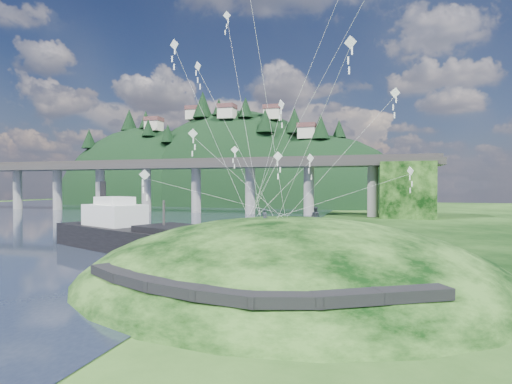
# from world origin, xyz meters

# --- Properties ---
(ground) EXTENTS (320.00, 320.00, 0.00)m
(ground) POSITION_xyz_m (0.00, 0.00, 0.00)
(ground) COLOR black
(ground) RESTS_ON ground
(grass_hill) EXTENTS (36.00, 32.00, 13.00)m
(grass_hill) POSITION_xyz_m (8.00, 2.00, -1.50)
(grass_hill) COLOR black
(grass_hill) RESTS_ON ground
(footpath) EXTENTS (22.29, 5.84, 0.83)m
(footpath) POSITION_xyz_m (7.46, -9.74, 2.08)
(footpath) COLOR black
(footpath) RESTS_ON ground
(bridge) EXTENTS (160.00, 11.00, 15.00)m
(bridge) POSITION_xyz_m (-26.46, 70.07, 9.70)
(bridge) COLOR #2D2B2B
(bridge) RESTS_ON ground
(far_ridge) EXTENTS (153.00, 70.00, 94.50)m
(far_ridge) POSITION_xyz_m (-43.58, 122.17, -7.44)
(far_ridge) COLOR black
(far_ridge) RESTS_ON ground
(work_barge) EXTENTS (23.87, 14.73, 8.13)m
(work_barge) POSITION_xyz_m (-13.14, 10.63, 2.04)
(work_barge) COLOR black
(work_barge) RESTS_ON ground
(wooden_dock) EXTENTS (15.66, 6.03, 1.11)m
(wooden_dock) POSITION_xyz_m (-2.08, 3.68, 0.49)
(wooden_dock) COLOR #312614
(wooden_dock) RESTS_ON ground
(kite_flyers) EXTENTS (4.64, 3.60, 1.81)m
(kite_flyers) POSITION_xyz_m (8.96, 3.97, 5.77)
(kite_flyers) COLOR #262A33
(kite_flyers) RESTS_ON ground
(kite_swarm) EXTENTS (20.41, 16.05, 20.07)m
(kite_swarm) POSITION_xyz_m (6.66, 2.61, 15.55)
(kite_swarm) COLOR white
(kite_swarm) RESTS_ON ground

